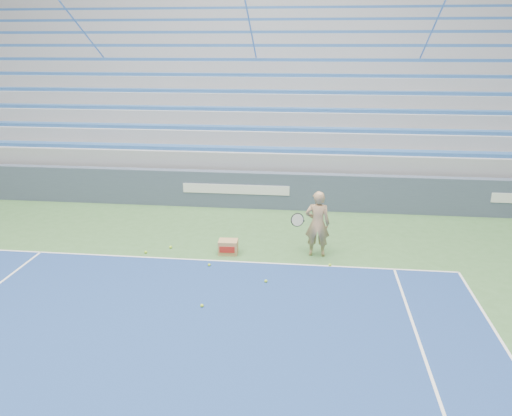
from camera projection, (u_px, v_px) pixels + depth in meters
The scene contains 10 objects.
sponsor_barrier at pixel (237, 189), 15.01m from camera, with size 30.00×0.32×1.10m.
bleachers at pixel (258, 106), 19.84m from camera, with size 31.00×9.15×7.30m.
tennis_player at pixel (317, 224), 11.48m from camera, with size 0.90×0.81×1.57m.
ball_box at pixel (228, 247), 11.76m from camera, with size 0.46×0.36×0.34m.
tennis_ball_0 at pixel (171, 247), 12.10m from camera, with size 0.07×0.07×0.07m, color #B3E82F.
tennis_ball_1 at pixel (330, 265), 11.12m from camera, with size 0.07×0.07×0.07m, color #B3E82F.
tennis_ball_2 at pixel (146, 252), 11.81m from camera, with size 0.07×0.07×0.07m, color #B3E82F.
tennis_ball_3 at pixel (266, 281), 10.36m from camera, with size 0.07×0.07×0.07m, color #B3E82F.
tennis_ball_4 at pixel (202, 306), 9.40m from camera, with size 0.07×0.07×0.07m, color #B3E82F.
tennis_ball_5 at pixel (209, 265), 11.13m from camera, with size 0.07×0.07×0.07m, color #B3E82F.
Camera 1 is at (2.23, 1.62, 4.74)m, focal length 35.00 mm.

